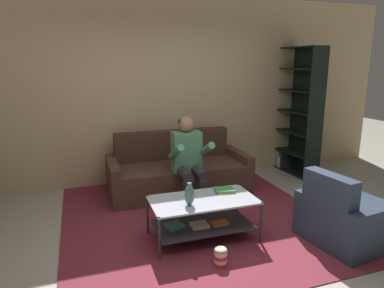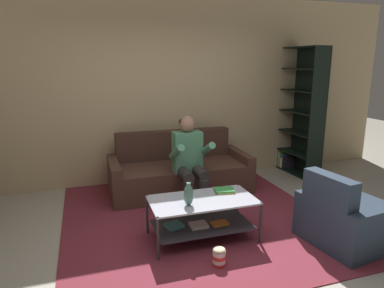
# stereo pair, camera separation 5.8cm
# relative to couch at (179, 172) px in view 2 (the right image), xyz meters

# --- Properties ---
(ground) EXTENTS (16.80, 16.80, 0.00)m
(ground) POSITION_rel_couch_xyz_m (-0.20, -1.81, -0.29)
(ground) COLOR #AFAA9A
(back_partition) EXTENTS (8.40, 0.12, 2.90)m
(back_partition) POSITION_rel_couch_xyz_m (-0.20, 0.65, 1.16)
(back_partition) COLOR tan
(back_partition) RESTS_ON ground
(couch) EXTENTS (2.03, 0.89, 0.86)m
(couch) POSITION_rel_couch_xyz_m (0.00, 0.00, 0.00)
(couch) COLOR #4B2F26
(couch) RESTS_ON ground
(person_seated_center) EXTENTS (0.50, 0.58, 1.19)m
(person_seated_center) POSITION_rel_couch_xyz_m (-0.00, -0.53, 0.36)
(person_seated_center) COLOR #2E292A
(person_seated_center) RESTS_ON ground
(coffee_table) EXTENTS (1.13, 0.59, 0.46)m
(coffee_table) POSITION_rel_couch_xyz_m (-0.16, -1.48, 0.01)
(coffee_table) COLOR #B1B3C6
(coffee_table) RESTS_ON ground
(area_rug) EXTENTS (3.11, 3.42, 0.01)m
(area_rug) POSITION_rel_couch_xyz_m (-0.08, -0.86, -0.28)
(area_rug) COLOR maroon
(area_rug) RESTS_ON ground
(vase) EXTENTS (0.10, 0.10, 0.24)m
(vase) POSITION_rel_couch_xyz_m (-0.34, -1.58, 0.28)
(vase) COLOR #436A5C
(vase) RESTS_ON coffee_table
(book_stack) EXTENTS (0.24, 0.20, 0.03)m
(book_stack) POSITION_rel_couch_xyz_m (0.15, -1.35, 0.19)
(book_stack) COLOR gold
(book_stack) RESTS_ON coffee_table
(bookshelf) EXTENTS (0.36, 0.92, 2.13)m
(bookshelf) POSITION_rel_couch_xyz_m (2.24, 0.26, 0.68)
(bookshelf) COLOR black
(bookshelf) RESTS_ON ground
(armchair) EXTENTS (0.96, 0.91, 0.80)m
(armchair) POSITION_rel_couch_xyz_m (1.29, -2.02, -0.02)
(armchair) COLOR #293748
(armchair) RESTS_ON ground
(popcorn_tub) EXTENTS (0.12, 0.12, 0.19)m
(popcorn_tub) POSITION_rel_couch_xyz_m (-0.18, -2.02, -0.19)
(popcorn_tub) COLOR red
(popcorn_tub) RESTS_ON ground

